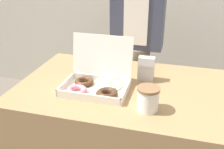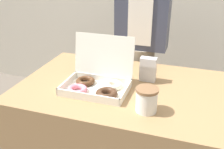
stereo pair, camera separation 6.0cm
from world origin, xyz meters
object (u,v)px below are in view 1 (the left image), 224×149
coffee_cup (148,99)px  person_customer (137,31)px  napkin_holder (146,69)px  donut_box (97,83)px

coffee_cup → person_customer: 0.76m
napkin_holder → person_customer: (-0.13, 0.41, 0.10)m
donut_box → person_customer: 0.62m
donut_box → coffee_cup: 0.32m
donut_box → coffee_cup: (0.29, -0.13, 0.02)m
napkin_holder → person_customer: 0.44m
donut_box → coffee_cup: size_ratio=2.93×
coffee_cup → napkin_holder: 0.32m
person_customer → coffee_cup: bearing=-75.7°
person_customer → napkin_holder: bearing=-72.6°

